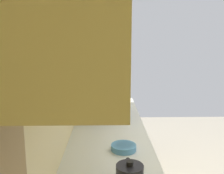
{
  "coord_description": "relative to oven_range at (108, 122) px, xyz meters",
  "views": [
    {
      "loc": [
        -1.85,
        1.29,
        1.71
      ],
      "look_at": [
        -0.16,
        1.26,
        1.37
      ],
      "focal_mm": 39.68,
      "sensor_mm": 36.0,
      "label": 1
    }
  ],
  "objects": [
    {
      "name": "wall_back",
      "position": [
        -1.69,
        0.37,
        0.92
      ],
      "size": [
        4.32,
        0.12,
        2.81
      ],
      "primitive_type": "cube",
      "color": "beige",
      "rests_on": "ground_plane"
    },
    {
      "name": "upper_cabinets",
      "position": [
        -2.07,
        0.14,
        1.42
      ],
      "size": [
        2.22,
        0.34,
        0.65
      ],
      "color": "#D4BC66"
    },
    {
      "name": "oven_range",
      "position": [
        0.0,
        0.0,
        0.0
      ],
      "size": [
        0.7,
        0.63,
        1.11
      ],
      "color": "#B7BABF",
      "rests_on": "ground_plane"
    },
    {
      "name": "microwave",
      "position": [
        -1.11,
        0.02,
        0.58
      ],
      "size": [
        0.46,
        0.4,
        0.27
      ],
      "color": "#B7BABF",
      "rests_on": "counter_run"
    },
    {
      "name": "bowl",
      "position": [
        -1.91,
        -0.11,
        0.47
      ],
      "size": [
        0.18,
        0.18,
        0.04
      ],
      "color": "#4C8CBF",
      "rests_on": "counter_run"
    }
  ]
}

